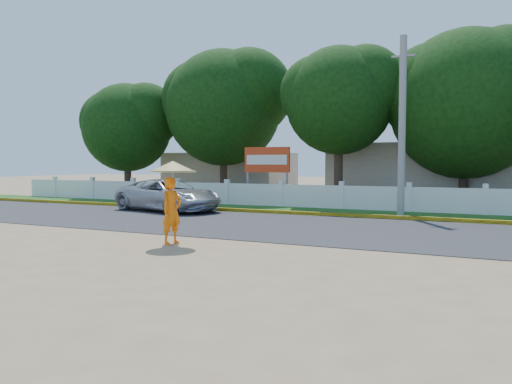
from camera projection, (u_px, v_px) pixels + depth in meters
ground at (223, 247)px, 12.82m from camera, size 120.00×120.00×0.00m
road at (288, 226)px, 16.88m from camera, size 60.00×7.00×0.02m
grass_verge at (332, 212)px, 21.62m from camera, size 60.00×3.50×0.03m
curb at (320, 214)px, 20.08m from camera, size 40.00×0.18×0.16m
fence at (342, 198)px, 22.89m from camera, size 40.00×0.10×1.10m
building_near at (428, 173)px, 27.68m from camera, size 10.00×6.00×3.20m
building_far at (230, 173)px, 34.15m from camera, size 8.00×5.00×2.80m
utility_pole at (402, 127)px, 19.74m from camera, size 0.28×0.28×7.14m
vehicle at (168, 195)px, 22.04m from camera, size 5.58×3.55×1.43m
monk_with_parasol at (172, 190)px, 13.15m from camera, size 1.21×1.21×2.20m
billboard at (267, 163)px, 25.61m from camera, size 2.50×0.13×2.95m
tree_row at (415, 102)px, 24.24m from camera, size 39.62×7.75×9.07m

